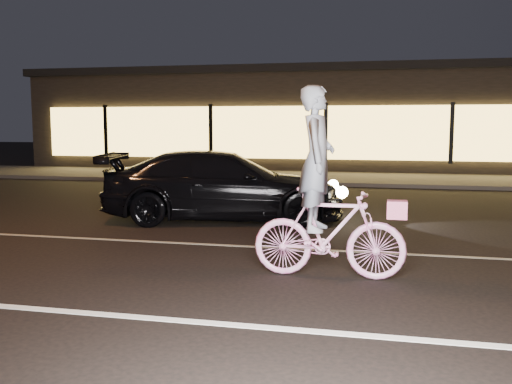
# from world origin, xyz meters

# --- Properties ---
(ground) EXTENTS (90.00, 90.00, 0.00)m
(ground) POSITION_xyz_m (0.00, 0.00, 0.00)
(ground) COLOR black
(ground) RESTS_ON ground
(lane_stripe_near) EXTENTS (60.00, 0.12, 0.01)m
(lane_stripe_near) POSITION_xyz_m (0.00, -1.50, 0.00)
(lane_stripe_near) COLOR silver
(lane_stripe_near) RESTS_ON ground
(lane_stripe_far) EXTENTS (60.00, 0.10, 0.01)m
(lane_stripe_far) POSITION_xyz_m (0.00, 2.00, 0.00)
(lane_stripe_far) COLOR gray
(lane_stripe_far) RESTS_ON ground
(sidewalk) EXTENTS (30.00, 4.00, 0.12)m
(sidewalk) POSITION_xyz_m (0.00, 13.00, 0.06)
(sidewalk) COLOR #383533
(sidewalk) RESTS_ON ground
(storefront) EXTENTS (25.40, 8.42, 4.20)m
(storefront) POSITION_xyz_m (0.00, 18.97, 2.15)
(storefront) COLOR black
(storefront) RESTS_ON ground
(cyclist) EXTENTS (1.94, 0.67, 2.44)m
(cyclist) POSITION_xyz_m (1.49, 0.45, 0.87)
(cyclist) COLOR #F33EA7
(cyclist) RESTS_ON ground
(sedan) EXTENTS (5.15, 2.98, 1.40)m
(sedan) POSITION_xyz_m (-0.98, 4.37, 0.70)
(sedan) COLOR black
(sedan) RESTS_ON ground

